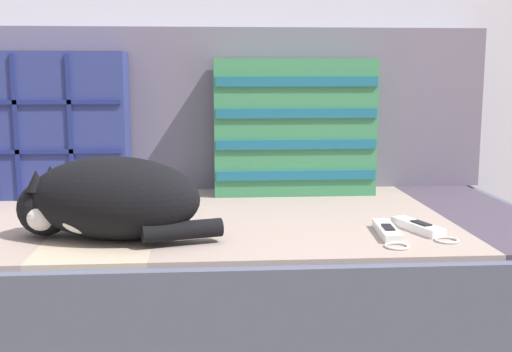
% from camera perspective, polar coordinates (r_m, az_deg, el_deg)
% --- Properties ---
extents(couch, '(1.88, 0.91, 0.43)m').
position_cam_1_polar(couch, '(1.63, -8.08, -10.67)').
color(couch, gray).
rests_on(couch, ground_plane).
extents(sofa_backrest, '(1.84, 0.14, 0.46)m').
position_cam_1_polar(sofa_backrest, '(1.92, -7.63, 5.99)').
color(sofa_backrest, slate).
rests_on(sofa_backrest, couch).
extents(throw_pillow_quilted, '(0.42, 0.14, 0.39)m').
position_cam_1_polar(throw_pillow_quilted, '(1.83, -17.89, 4.34)').
color(throw_pillow_quilted, navy).
rests_on(throw_pillow_quilted, couch).
extents(throw_pillow_striped, '(0.44, 0.14, 0.37)m').
position_cam_1_polar(throw_pillow_striped, '(1.79, 3.36, 4.39)').
color(throw_pillow_striped, '#3D8956').
rests_on(throw_pillow_striped, couch).
extents(sleeping_cat, '(0.42, 0.25, 0.17)m').
position_cam_1_polar(sleeping_cat, '(1.33, -13.28, -2.11)').
color(sleeping_cat, black).
rests_on(sleeping_cat, couch).
extents(game_remote_near, '(0.10, 0.19, 0.02)m').
position_cam_1_polar(game_remote_near, '(1.42, 14.37, -4.47)').
color(game_remote_near, white).
rests_on(game_remote_near, couch).
extents(game_remote_far, '(0.06, 0.20, 0.02)m').
position_cam_1_polar(game_remote_far, '(1.37, 11.62, -4.88)').
color(game_remote_far, white).
rests_on(game_remote_far, couch).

